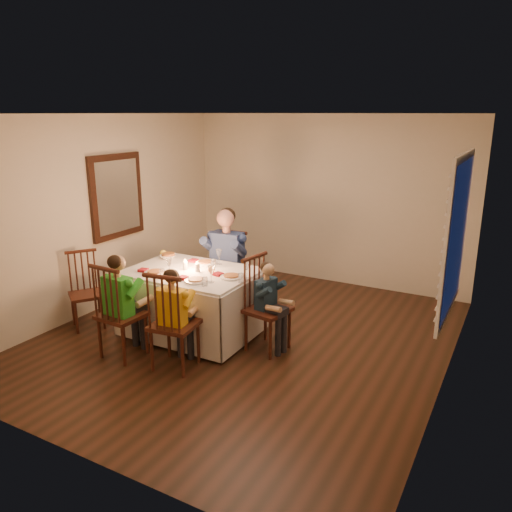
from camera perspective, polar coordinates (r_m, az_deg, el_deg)
The scene contains 26 objects.
ground at distance 6.09m, azimuth -1.15°, elevation -9.30°, with size 5.00×5.00×0.00m, color black.
wall_left at distance 7.03m, azimuth -17.38°, elevation 4.60°, with size 0.02×5.00×2.60m, color beige.
wall_right at distance 4.97m, azimuth 21.89°, elevation -0.41°, with size 0.02×5.00×2.60m, color beige.
wall_back at distance 7.88m, azimuth 7.94°, elevation 6.36°, with size 4.50×0.02×2.60m, color beige.
ceiling at distance 5.50m, azimuth -1.31°, elevation 15.96°, with size 5.00×5.00×0.00m, color white.
dining_table at distance 6.06m, azimuth -7.36°, elevation -3.74°, with size 1.54×1.12×0.77m.
chair_adult at distance 6.88m, azimuth -3.31°, elevation -6.25°, with size 0.45×0.43×1.09m, color #35140E, non-canonical shape.
chair_near_left at distance 5.87m, azimuth -14.76°, elevation -10.91°, with size 0.45×0.43×1.09m, color #35140E, non-canonical shape.
chair_near_right at distance 5.52m, azimuth -9.09°, elevation -12.36°, with size 0.45×0.43×1.09m, color #35140E, non-canonical shape.
chair_end at distance 5.82m, azimuth 1.33°, elevation -10.58°, with size 0.45×0.43×1.09m, color #35140E, non-canonical shape.
chair_extra at distance 6.72m, azimuth -18.47°, elevation -7.65°, with size 0.40×0.38×0.97m, color #35140E, non-canonical shape.
adult at distance 6.88m, azimuth -3.31°, elevation -6.25°, with size 0.55×0.51×1.42m, color navy, non-canonical shape.
child_green at distance 5.87m, azimuth -14.76°, elevation -10.91°, with size 0.41×0.38×1.17m, color green, non-canonical shape.
child_yellow at distance 5.52m, azimuth -9.09°, elevation -12.36°, with size 0.37×0.34×1.10m, color gold, non-canonical shape.
child_teal at distance 5.82m, azimuth 1.33°, elevation -10.58°, with size 0.33×0.31×1.03m, color #182B3C, non-canonical shape.
setting_adult at distance 6.24m, azimuth -5.80°, elevation -0.79°, with size 0.26×0.26×0.02m, color white.
setting_green at distance 5.95m, azimuth -11.44°, elevation -1.88°, with size 0.26×0.26×0.02m, color white.
setting_yellow at distance 5.60m, azimuth -6.86°, elevation -2.81°, with size 0.26×0.26×0.02m, color white.
setting_teal at distance 5.69m, azimuth -2.82°, elevation -2.40°, with size 0.26×0.26×0.02m, color white.
candle_left at distance 6.02m, azimuth -8.10°, elevation -1.10°, with size 0.06×0.06×0.10m, color white.
candle_right at distance 5.92m, azimuth -6.71°, elevation -1.35°, with size 0.06×0.06×0.10m, color white.
squash at distance 6.61m, azimuth -10.55°, elevation 0.30°, with size 0.09×0.09×0.09m, color gold.
orange_fruit at distance 5.87m, azimuth -5.12°, elevation -1.53°, with size 0.08×0.08×0.08m, color orange.
serving_bowl at distance 6.52m, azimuth -9.97°, elevation -0.05°, with size 0.21×0.21×0.05m, color white.
wall_mirror at distance 7.18m, azimuth -15.62°, elevation 6.60°, with size 0.06×0.95×1.15m.
window_blinds at distance 5.02m, azimuth 21.78°, elevation 2.13°, with size 0.07×1.34×1.54m.
Camera 1 is at (2.75, -4.77, 2.61)m, focal length 35.00 mm.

